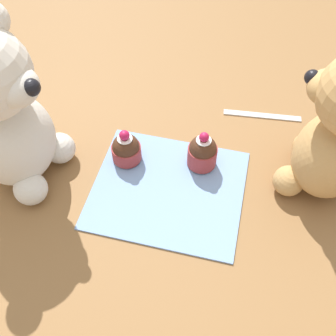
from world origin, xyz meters
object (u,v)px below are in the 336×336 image
at_px(cupcake_near_tan_bear, 203,152).
at_px(teaspoon, 262,115).
at_px(teddy_bear_cream, 3,113).
at_px(cupcake_near_cream_bear, 126,149).

height_order(cupcake_near_tan_bear, teaspoon, cupcake_near_tan_bear).
bearing_deg(teaspoon, cupcake_near_tan_bear, -128.24).
distance_m(teddy_bear_cream, teaspoon, 0.43).
relative_size(cupcake_near_cream_bear, teaspoon, 0.45).
bearing_deg(teddy_bear_cream, cupcake_near_cream_bear, -60.87).
xyz_separation_m(cupcake_near_cream_bear, cupcake_near_tan_bear, (0.02, -0.12, 0.01)).
bearing_deg(cupcake_near_cream_bear, cupcake_near_tan_bear, -81.48).
bearing_deg(cupcake_near_tan_bear, teddy_bear_cream, 106.02).
xyz_separation_m(cupcake_near_tan_bear, teaspoon, (0.14, -0.09, -0.03)).
height_order(cupcake_near_cream_bear, teaspoon, cupcake_near_cream_bear).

